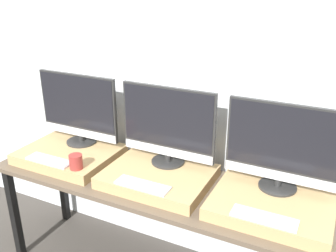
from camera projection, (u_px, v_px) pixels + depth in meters
wall_back at (184, 85)px, 2.46m from camera, size 8.00×0.04×2.60m
workbench at (158, 192)px, 2.36m from camera, size 2.20×0.63×0.77m
wooden_riser_left at (70, 154)px, 2.61m from camera, size 0.64×0.51×0.07m
monitor_left at (78, 109)px, 2.61m from camera, size 0.62×0.22×0.51m
keyboard_left at (50, 160)px, 2.44m from camera, size 0.33×0.10×0.01m
mug at (76, 162)px, 2.33m from camera, size 0.08×0.08×0.09m
wooden_riser_center at (158, 176)px, 2.33m from camera, size 0.64×0.51×0.07m
monitor_center at (168, 125)px, 2.33m from camera, size 0.62×0.22×0.51m
keyboard_center at (143, 185)px, 2.15m from camera, size 0.33×0.10×0.01m
wooden_riser_right at (271, 205)px, 2.04m from camera, size 0.64×0.51×0.07m
monitor_right at (282, 146)px, 2.04m from camera, size 0.62×0.22×0.51m
keyboard_right at (264, 218)px, 1.86m from camera, size 0.33×0.10×0.01m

